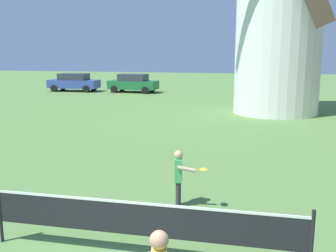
{
  "coord_description": "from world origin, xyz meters",
  "views": [
    {
      "loc": [
        1.82,
        -3.69,
        3.41
      ],
      "look_at": [
        0.13,
        4.03,
        1.89
      ],
      "focal_mm": 41.19,
      "sensor_mm": 36.0,
      "label": 1
    }
  ],
  "objects_px": {
    "parked_car_green": "(133,83)",
    "player_far": "(179,175)",
    "tennis_net": "(142,220)",
    "parked_car_blue": "(74,82)"
  },
  "relations": [
    {
      "from": "tennis_net",
      "to": "parked_car_green",
      "type": "relative_size",
      "value": 1.26
    },
    {
      "from": "player_far",
      "to": "parked_car_green",
      "type": "relative_size",
      "value": 0.3
    },
    {
      "from": "parked_car_blue",
      "to": "tennis_net",
      "type": "bearing_deg",
      "value": -61.95
    },
    {
      "from": "tennis_net",
      "to": "player_far",
      "type": "xyz_separation_m",
      "value": [
        0.19,
        2.32,
        0.04
      ]
    },
    {
      "from": "parked_car_blue",
      "to": "parked_car_green",
      "type": "xyz_separation_m",
      "value": [
        5.37,
        0.21,
        -0.0
      ]
    },
    {
      "from": "parked_car_green",
      "to": "tennis_net",
      "type": "bearing_deg",
      "value": -72.23
    },
    {
      "from": "tennis_net",
      "to": "player_far",
      "type": "height_order",
      "value": "player_far"
    },
    {
      "from": "parked_car_green",
      "to": "player_far",
      "type": "bearing_deg",
      "value": -70.19
    },
    {
      "from": "player_far",
      "to": "parked_car_blue",
      "type": "xyz_separation_m",
      "value": [
        -13.83,
        23.27,
        0.08
      ]
    },
    {
      "from": "tennis_net",
      "to": "parked_car_green",
      "type": "distance_m",
      "value": 27.09
    }
  ]
}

